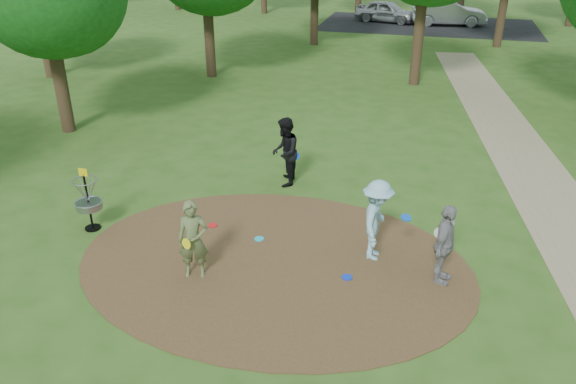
# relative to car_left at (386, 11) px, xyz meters

# --- Properties ---
(ground) EXTENTS (100.00, 100.00, 0.00)m
(ground) POSITION_rel_car_left_xyz_m (0.83, -30.47, -0.71)
(ground) COLOR #2D5119
(ground) RESTS_ON ground
(dirt_clearing) EXTENTS (8.40, 8.40, 0.02)m
(dirt_clearing) POSITION_rel_car_left_xyz_m (0.83, -30.47, -0.70)
(dirt_clearing) COLOR #47301C
(dirt_clearing) RESTS_ON ground
(parking_lot) EXTENTS (14.00, 8.00, 0.01)m
(parking_lot) POSITION_rel_car_left_xyz_m (2.83, -0.47, -0.70)
(parking_lot) COLOR black
(parking_lot) RESTS_ON ground
(player_observer_with_disc) EXTENTS (0.70, 0.57, 1.68)m
(player_observer_with_disc) POSITION_rel_car_left_xyz_m (-0.57, -31.30, 0.13)
(player_observer_with_disc) COLOR #5A6A3D
(player_observer_with_disc) RESTS_ON ground
(player_throwing_with_disc) EXTENTS (1.10, 1.19, 1.79)m
(player_throwing_with_disc) POSITION_rel_car_left_xyz_m (2.86, -29.69, 0.19)
(player_throwing_with_disc) COLOR #92C6DA
(player_throwing_with_disc) RESTS_ON ground
(player_walking_with_disc) EXTENTS (0.84, 1.01, 1.87)m
(player_walking_with_disc) POSITION_rel_car_left_xyz_m (0.06, -26.65, 0.23)
(player_walking_with_disc) COLOR black
(player_walking_with_disc) RESTS_ON ground
(player_waiting_with_disc) EXTENTS (0.63, 1.06, 1.70)m
(player_waiting_with_disc) POSITION_rel_car_left_xyz_m (4.24, -30.24, 0.14)
(player_waiting_with_disc) COLOR gray
(player_waiting_with_disc) RESTS_ON ground
(disc_ground_cyan) EXTENTS (0.22, 0.22, 0.02)m
(disc_ground_cyan) POSITION_rel_car_left_xyz_m (0.26, -29.66, -0.68)
(disc_ground_cyan) COLOR #1AB6D4
(disc_ground_cyan) RESTS_ON dirt_clearing
(disc_ground_blue) EXTENTS (0.22, 0.22, 0.02)m
(disc_ground_blue) POSITION_rel_car_left_xyz_m (2.43, -30.63, -0.68)
(disc_ground_blue) COLOR #0C33CF
(disc_ground_blue) RESTS_ON dirt_clearing
(disc_ground_red) EXTENTS (0.22, 0.22, 0.02)m
(disc_ground_red) POSITION_rel_car_left_xyz_m (-0.99, -29.35, -0.68)
(disc_ground_red) COLOR red
(disc_ground_red) RESTS_ON dirt_clearing
(car_left) EXTENTS (4.45, 2.65, 1.42)m
(car_left) POSITION_rel_car_left_xyz_m (0.00, 0.00, 0.00)
(car_left) COLOR #9EA2A6
(car_left) RESTS_ON ground
(car_right) EXTENTS (4.98, 2.35, 1.58)m
(car_right) POSITION_rel_car_left_xyz_m (4.12, -0.26, 0.08)
(car_right) COLOR #94989B
(car_right) RESTS_ON ground
(disc_golf_basket) EXTENTS (0.63, 0.63, 1.54)m
(disc_golf_basket) POSITION_rel_car_left_xyz_m (-3.67, -30.17, 0.17)
(disc_golf_basket) COLOR black
(disc_golf_basket) RESTS_ON ground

